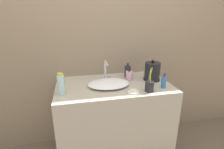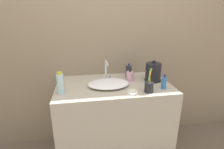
# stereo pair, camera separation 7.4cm
# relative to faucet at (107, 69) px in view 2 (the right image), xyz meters

# --- Properties ---
(wall_back) EXTENTS (6.00, 0.04, 2.60)m
(wall_back) POSITION_rel_faucet_xyz_m (0.05, 0.21, 0.38)
(wall_back) COLOR gray
(wall_back) RESTS_ON ground_plane
(vanity_counter) EXTENTS (1.09, 0.64, 0.81)m
(vanity_counter) POSITION_rel_faucet_xyz_m (0.05, -0.13, -0.52)
(vanity_counter) COLOR #B7AD99
(vanity_counter) RESTS_ON ground_plane
(sink_basin) EXTENTS (0.39, 0.29, 0.05)m
(sink_basin) POSITION_rel_faucet_xyz_m (-0.00, -0.17, -0.09)
(sink_basin) COLOR white
(sink_basin) RESTS_ON vanity_counter
(faucet) EXTENTS (0.06, 0.15, 0.20)m
(faucet) POSITION_rel_faucet_xyz_m (0.00, 0.00, 0.00)
(faucet) COLOR silver
(faucet) RESTS_ON vanity_counter
(electric_kettle) EXTENTS (0.17, 0.17, 0.21)m
(electric_kettle) POSITION_rel_faucet_xyz_m (0.46, -0.10, -0.03)
(electric_kettle) COLOR black
(electric_kettle) RESTS_ON vanity_counter
(toothbrush_cup) EXTENTS (0.08, 0.08, 0.21)m
(toothbrush_cup) POSITION_rel_faucet_xyz_m (0.32, -0.36, -0.06)
(toothbrush_cup) COLOR #232328
(toothbrush_cup) RESTS_ON vanity_counter
(lotion_bottle) EXTENTS (0.04, 0.04, 0.14)m
(lotion_bottle) POSITION_rel_faucet_xyz_m (0.48, -0.31, -0.06)
(lotion_bottle) COLOR #3370B7
(lotion_bottle) RESTS_ON vanity_counter
(shampoo_bottle) EXTENTS (0.07, 0.07, 0.13)m
(shampoo_bottle) POSITION_rel_faucet_xyz_m (0.23, -0.06, -0.06)
(shampoo_bottle) COLOR #EAA8C6
(shampoo_bottle) RESTS_ON vanity_counter
(mouthwash_bottle) EXTENTS (0.06, 0.06, 0.16)m
(mouthwash_bottle) POSITION_rel_faucet_xyz_m (0.24, 0.05, -0.05)
(mouthwash_bottle) COLOR #28282D
(mouthwash_bottle) RESTS_ON vanity_counter
(hand_cream_bottle) EXTENTS (0.06, 0.06, 0.19)m
(hand_cream_bottle) POSITION_rel_faucet_xyz_m (-0.43, -0.26, -0.02)
(hand_cream_bottle) COLOR silver
(hand_cream_bottle) RESTS_ON vanity_counter
(soap_dish) EXTENTS (0.09, 0.09, 0.03)m
(soap_dish) POSITION_rel_faucet_xyz_m (0.17, -0.36, -0.10)
(soap_dish) COLOR white
(soap_dish) RESTS_ON vanity_counter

